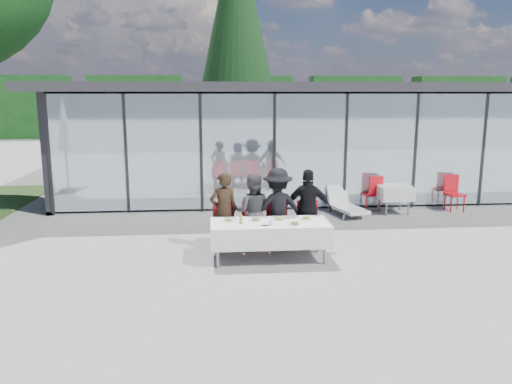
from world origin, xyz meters
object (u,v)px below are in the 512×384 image
dining_table (270,233)px  spare_table_right (394,192)px  diner_chair_d (308,222)px  juice_bottle (241,220)px  conifer_tree (237,26)px  plate_a (229,220)px  plate_c (280,219)px  diner_b (253,212)px  diner_chair_b (253,223)px  plate_extra (295,223)px  spare_chair_b (373,191)px  folded_eyeglasses (265,225)px  plate_b (256,220)px  diner_d (308,209)px  lounger (345,204)px  diner_a (224,211)px  plate_d (306,218)px  diner_chair_c (277,223)px  spare_chair_a (453,191)px  diner_c (278,209)px  diner_chair_a (224,224)px

dining_table → spare_table_right: size_ratio=2.63×
diner_chair_d → juice_bottle: (-1.44, -0.83, 0.29)m
spare_table_right → conifer_tree: size_ratio=0.08×
plate_a → plate_c: bearing=-0.5°
diner_b → juice_bottle: size_ratio=9.72×
diner_chair_b → conifer_tree: size_ratio=0.09×
plate_extra → spare_chair_b: (2.83, 4.06, -0.24)m
juice_bottle → plate_extra: bearing=-8.9°
folded_eyeglasses → plate_b: bearing=109.5°
dining_table → spare_chair_b: (3.28, 3.83, -0.00)m
plate_extra → juice_bottle: 1.02m
diner_d → folded_eyeglasses: 1.43m
diner_b → plate_extra: size_ratio=5.73×
dining_table → plate_extra: plate_extra is taller
dining_table → lounger: size_ratio=1.57×
spare_chair_b → diner_chair_b: bearing=-139.0°
diner_a → plate_a: size_ratio=5.90×
plate_d → diner_b: bearing=149.0°
diner_chair_c → lounger: diner_chair_c is taller
diner_chair_c → diner_d: bearing=-0.6°
spare_table_right → conifer_tree: 11.51m
diner_chair_d → conifer_tree: (-0.84, 12.25, 5.45)m
spare_chair_b → plate_extra: bearing=-124.9°
diner_a → plate_c: bearing=134.2°
dining_table → plate_extra: 0.56m
spare_chair_b → plate_d: bearing=-124.6°
spare_chair_a → lounger: 3.07m
diner_a → spare_table_right: diner_a is taller
plate_a → spare_chair_a: spare_chair_a is taller
diner_b → diner_d: size_ratio=0.95×
diner_c → plate_a: (-1.03, -0.60, -0.06)m
diner_c → spare_chair_b: diner_c is taller
diner_chair_b → plate_c: 0.81m
diner_a → diner_b: bearing=163.9°
diner_a → plate_a: 0.61m
spare_chair_a → plate_d: bearing=-143.2°
diner_a → juice_bottle: size_ratio=10.00×
diner_a → diner_chair_c: size_ratio=1.65×
spare_table_right → spare_chair_b: (-0.48, 0.27, -0.02)m
dining_table → diner_chair_c: diner_chair_c is taller
lounger → diner_chair_b: bearing=-133.8°
spare_table_right → spare_chair_b: bearing=150.1°
diner_b → diner_d: bearing=-166.1°
plate_c → spare_chair_a: 6.36m
dining_table → plate_c: 0.34m
diner_chair_a → plate_c: size_ratio=3.57×
plate_a → plate_b: (0.52, -0.02, 0.00)m
dining_table → diner_d: size_ratio=1.38×
diner_b → plate_a: bearing=63.5°
spare_table_right → diner_b: bearing=-145.1°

